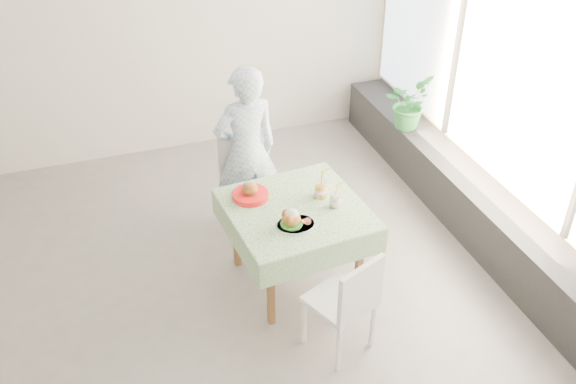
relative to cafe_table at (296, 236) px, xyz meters
name	(u,v)px	position (x,y,z in m)	size (l,w,h in m)	color
floor	(174,300)	(-1.02, 0.09, -0.46)	(6.00, 6.00, 0.00)	slate
wall_back	(113,32)	(-1.02, 2.59, 0.94)	(6.00, 0.02, 2.80)	silver
wall_right	(520,91)	(1.98, 0.09, 0.94)	(0.02, 5.00, 2.80)	silver
window_pane	(523,63)	(1.95, 0.09, 1.19)	(0.01, 4.80, 2.18)	#D1E0F9
window_ledge	(476,210)	(1.78, 0.09, -0.21)	(0.40, 4.80, 0.50)	black
cafe_table	(296,236)	(0.00, 0.00, 0.00)	(1.12, 1.12, 0.74)	brown
chair_far	(249,202)	(-0.16, 0.84, -0.18)	(0.45, 0.45, 0.91)	white
chair_near	(340,319)	(0.06, -0.80, -0.19)	(0.54, 0.54, 0.87)	white
diner	(246,152)	(-0.16, 0.86, 0.34)	(0.59, 0.38, 1.60)	#90BCE6
main_dish	(293,221)	(-0.10, -0.22, 0.33)	(0.30, 0.30, 0.15)	white
juice_cup_orange	(321,190)	(0.24, 0.08, 0.35)	(0.10, 0.10, 0.29)	white
juice_cup_lemonade	(335,200)	(0.30, -0.08, 0.34)	(0.09, 0.09, 0.25)	white
second_dish	(250,193)	(-0.30, 0.25, 0.32)	(0.29, 0.29, 0.14)	red
potted_plant	(408,103)	(1.68, 1.33, 0.31)	(0.48, 0.41, 0.53)	#267237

